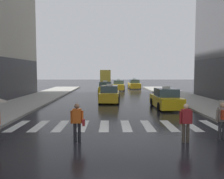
% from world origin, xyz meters
% --- Properties ---
extents(ground_plane, '(160.00, 160.00, 0.00)m').
position_xyz_m(ground_plane, '(0.00, 0.00, 0.00)').
color(ground_plane, black).
extents(crosswalk_markings, '(11.30, 2.80, 0.01)m').
position_xyz_m(crosswalk_markings, '(0.00, 3.00, 0.00)').
color(crosswalk_markings, silver).
rests_on(crosswalk_markings, ground).
extents(taxi_lead, '(2.03, 4.59, 1.80)m').
position_xyz_m(taxi_lead, '(4.31, 9.35, 0.72)').
color(taxi_lead, yellow).
rests_on(taxi_lead, ground).
extents(taxi_second, '(2.12, 4.63, 1.80)m').
position_xyz_m(taxi_second, '(-0.31, 13.38, 0.72)').
color(taxi_second, gold).
rests_on(taxi_second, ground).
extents(taxi_third, '(2.01, 4.58, 1.80)m').
position_xyz_m(taxi_third, '(-0.94, 22.24, 0.72)').
color(taxi_third, yellow).
rests_on(taxi_third, ground).
extents(taxi_fourth, '(2.12, 4.63, 1.80)m').
position_xyz_m(taxi_fourth, '(1.15, 28.24, 0.72)').
color(taxi_fourth, gold).
rests_on(taxi_fourth, ground).
extents(taxi_fifth, '(2.04, 4.59, 1.80)m').
position_xyz_m(taxi_fifth, '(4.01, 31.75, 0.72)').
color(taxi_fifth, gold).
rests_on(taxi_fifth, ground).
extents(box_truck, '(2.37, 7.57, 3.35)m').
position_xyz_m(box_truck, '(-1.28, 42.32, 1.85)').
color(box_truck, '#2D2D2D').
rests_on(box_truck, ground).
extents(pedestrian_with_backpack, '(0.55, 0.43, 1.65)m').
position_xyz_m(pedestrian_with_backpack, '(4.63, 0.24, 0.97)').
color(pedestrian_with_backpack, '#333338').
rests_on(pedestrian_with_backpack, ground).
extents(pedestrian_with_handbag, '(0.60, 0.24, 1.65)m').
position_xyz_m(pedestrian_with_handbag, '(-1.67, 0.00, 0.93)').
color(pedestrian_with_handbag, black).
rests_on(pedestrian_with_handbag, ground).
extents(pedestrian_plain_coat, '(0.55, 0.24, 1.65)m').
position_xyz_m(pedestrian_plain_coat, '(2.91, -0.11, 0.94)').
color(pedestrian_plain_coat, '#473D33').
rests_on(pedestrian_plain_coat, ground).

